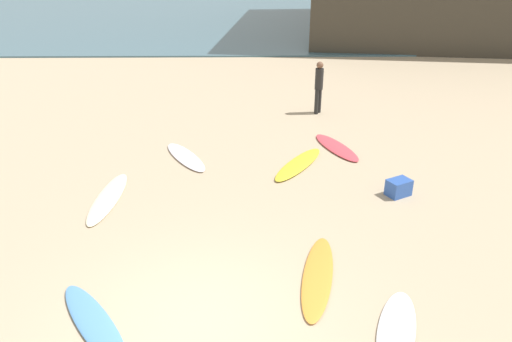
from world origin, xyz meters
name	(u,v)px	position (x,y,z in m)	size (l,w,h in m)	color
ground_plane	(197,325)	(0.00, 0.00, 0.00)	(120.00, 120.00, 0.00)	tan
ocean_water	(239,5)	(0.00, 38.96, 0.04)	(120.00, 40.00, 0.08)	#426675
surfboard_0	(299,164)	(2.17, 5.99, 0.04)	(0.57, 2.44, 0.09)	yellow
surfboard_1	(108,198)	(-2.48, 4.20, 0.03)	(0.54, 2.57, 0.06)	#F0E7C1
surfboard_2	(336,147)	(3.38, 7.14, 0.04)	(0.60, 2.18, 0.08)	#DB4451
surfboard_3	(186,157)	(-0.92, 6.52, 0.04)	(0.56, 2.23, 0.08)	white
surfboard_4	(397,330)	(3.14, -0.20, 0.03)	(0.58, 1.94, 0.07)	white
surfboard_5	(94,323)	(-1.64, 0.02, 0.04)	(0.50, 2.32, 0.07)	#5390D3
surfboard_6	(318,276)	(2.08, 1.18, 0.03)	(0.53, 2.52, 0.07)	orange
beachgoer_near	(319,85)	(3.23, 10.30, 1.01)	(0.39, 0.39, 1.79)	black
beach_cooler	(399,188)	(4.39, 4.30, 0.20)	(0.54, 0.38, 0.40)	#2D56B2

